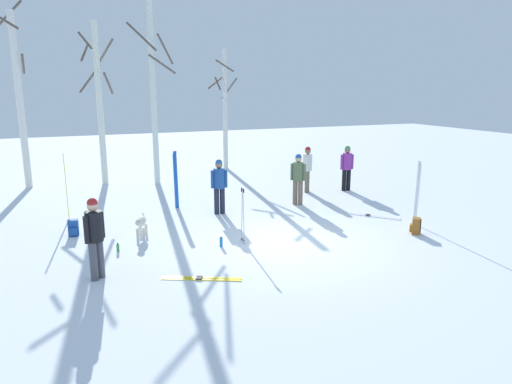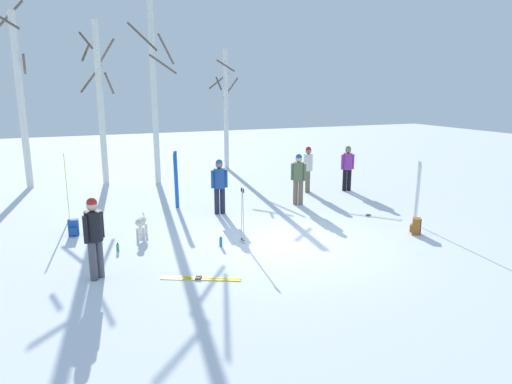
{
  "view_description": "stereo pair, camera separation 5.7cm",
  "coord_description": "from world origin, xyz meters",
  "px_view_note": "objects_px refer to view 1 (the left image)",
  "views": [
    {
      "loc": [
        -5.01,
        -9.97,
        3.87
      ],
      "look_at": [
        -0.19,
        1.64,
        1.0
      ],
      "focal_mm": 32.39,
      "sensor_mm": 36.0,
      "label": 1
    },
    {
      "loc": [
        -4.96,
        -9.99,
        3.87
      ],
      "look_at": [
        -0.19,
        1.64,
        1.0
      ],
      "focal_mm": 32.39,
      "sensor_mm": 36.0,
      "label": 2
    }
  ],
  "objects_px": {
    "backpack_1": "(73,228)",
    "person_4": "(95,233)",
    "dog": "(141,223)",
    "birch_tree_1": "(19,97)",
    "person_0": "(347,165)",
    "person_3": "(298,176)",
    "birch_tree_2": "(99,101)",
    "person_2": "(307,166)",
    "birch_tree_3": "(154,92)",
    "ski_pair_lying_0": "(369,216)",
    "ski_pair_lying_1": "(201,279)",
    "water_bottle_0": "(221,242)",
    "ski_pair_planted_2": "(66,187)",
    "water_bottle_1": "(118,247)",
    "birch_tree_4": "(225,108)",
    "ski_pair_planted_0": "(417,193)",
    "person_1": "(219,183)",
    "ski_pair_planted_1": "(176,180)",
    "ski_poles_0": "(243,214)",
    "backpack_0": "(416,226)"
  },
  "relations": [
    {
      "from": "person_4",
      "to": "birch_tree_2",
      "type": "bearing_deg",
      "value": 84.31
    },
    {
      "from": "ski_poles_0",
      "to": "birch_tree_2",
      "type": "xyz_separation_m",
      "value": [
        -2.59,
        8.97,
        2.59
      ]
    },
    {
      "from": "person_0",
      "to": "ski_pair_lying_0",
      "type": "height_order",
      "value": "person_0"
    },
    {
      "from": "person_4",
      "to": "ski_pair_planted_2",
      "type": "distance_m",
      "value": 4.98
    },
    {
      "from": "dog",
      "to": "water_bottle_0",
      "type": "distance_m",
      "value": 2.31
    },
    {
      "from": "ski_pair_planted_2",
      "to": "backpack_1",
      "type": "xyz_separation_m",
      "value": [
        0.09,
        -1.75,
        -0.78
      ]
    },
    {
      "from": "person_2",
      "to": "person_1",
      "type": "bearing_deg",
      "value": -157.36
    },
    {
      "from": "dog",
      "to": "ski_pair_planted_0",
      "type": "height_order",
      "value": "ski_pair_planted_0"
    },
    {
      "from": "person_0",
      "to": "birch_tree_3",
      "type": "distance_m",
      "value": 8.04
    },
    {
      "from": "person_4",
      "to": "ski_poles_0",
      "type": "bearing_deg",
      "value": 15.25
    },
    {
      "from": "person_3",
      "to": "ski_pair_planted_2",
      "type": "height_order",
      "value": "ski_pair_planted_2"
    },
    {
      "from": "person_4",
      "to": "birch_tree_1",
      "type": "distance_m",
      "value": 10.76
    },
    {
      "from": "person_3",
      "to": "birch_tree_2",
      "type": "relative_size",
      "value": 0.27
    },
    {
      "from": "person_4",
      "to": "ski_pair_lying_0",
      "type": "bearing_deg",
      "value": 12.48
    },
    {
      "from": "person_2",
      "to": "birch_tree_2",
      "type": "height_order",
      "value": "birch_tree_2"
    },
    {
      "from": "backpack_1",
      "to": "person_4",
      "type": "bearing_deg",
      "value": -83.15
    },
    {
      "from": "dog",
      "to": "birch_tree_1",
      "type": "height_order",
      "value": "birch_tree_1"
    },
    {
      "from": "person_1",
      "to": "ski_pair_planted_2",
      "type": "height_order",
      "value": "ski_pair_planted_2"
    },
    {
      "from": "person_0",
      "to": "birch_tree_1",
      "type": "xyz_separation_m",
      "value": [
        -11.22,
        5.2,
        2.5
      ]
    },
    {
      "from": "birch_tree_1",
      "to": "person_0",
      "type": "bearing_deg",
      "value": -24.86
    },
    {
      "from": "person_0",
      "to": "person_4",
      "type": "height_order",
      "value": "same"
    },
    {
      "from": "birch_tree_3",
      "to": "ski_pair_lying_1",
      "type": "bearing_deg",
      "value": -95.85
    },
    {
      "from": "ski_pair_lying_0",
      "to": "person_3",
      "type": "bearing_deg",
      "value": 122.84
    },
    {
      "from": "dog",
      "to": "ski_poles_0",
      "type": "bearing_deg",
      "value": -32.09
    },
    {
      "from": "person_0",
      "to": "ski_pair_lying_1",
      "type": "relative_size",
      "value": 1.09
    },
    {
      "from": "ski_pair_lying_1",
      "to": "ski_pair_lying_0",
      "type": "bearing_deg",
      "value": 23.31
    },
    {
      "from": "person_0",
      "to": "person_1",
      "type": "distance_m",
      "value": 5.64
    },
    {
      "from": "ski_pair_lying_0",
      "to": "water_bottle_0",
      "type": "height_order",
      "value": "water_bottle_0"
    },
    {
      "from": "person_3",
      "to": "water_bottle_0",
      "type": "height_order",
      "value": "person_3"
    },
    {
      "from": "person_3",
      "to": "birch_tree_2",
      "type": "height_order",
      "value": "birch_tree_2"
    },
    {
      "from": "birch_tree_1",
      "to": "backpack_0",
      "type": "bearing_deg",
      "value": -46.32
    },
    {
      "from": "ski_pair_planted_2",
      "to": "birch_tree_3",
      "type": "bearing_deg",
      "value": 50.5
    },
    {
      "from": "person_4",
      "to": "birch_tree_1",
      "type": "relative_size",
      "value": 0.24
    },
    {
      "from": "water_bottle_1",
      "to": "birch_tree_2",
      "type": "relative_size",
      "value": 0.04
    },
    {
      "from": "dog",
      "to": "ski_pair_lying_1",
      "type": "height_order",
      "value": "dog"
    },
    {
      "from": "birch_tree_2",
      "to": "birch_tree_3",
      "type": "height_order",
      "value": "birch_tree_3"
    },
    {
      "from": "ski_pair_planted_0",
      "to": "ski_pair_planted_1",
      "type": "height_order",
      "value": "ski_pair_planted_1"
    },
    {
      "from": "person_1",
      "to": "ski_pair_planted_1",
      "type": "distance_m",
      "value": 1.62
    },
    {
      "from": "backpack_0",
      "to": "birch_tree_2",
      "type": "height_order",
      "value": "birch_tree_2"
    },
    {
      "from": "person_3",
      "to": "birch_tree_3",
      "type": "height_order",
      "value": "birch_tree_3"
    },
    {
      "from": "water_bottle_1",
      "to": "birch_tree_4",
      "type": "bearing_deg",
      "value": 58.37
    },
    {
      "from": "person_2",
      "to": "ski_pair_planted_0",
      "type": "height_order",
      "value": "ski_pair_planted_0"
    },
    {
      "from": "ski_pair_lying_0",
      "to": "ski_pair_lying_1",
      "type": "bearing_deg",
      "value": -156.69
    },
    {
      "from": "person_2",
      "to": "ski_pair_planted_2",
      "type": "distance_m",
      "value": 8.38
    },
    {
      "from": "dog",
      "to": "ski_pair_lying_0",
      "type": "bearing_deg",
      "value": -5.44
    },
    {
      "from": "birch_tree_1",
      "to": "birch_tree_3",
      "type": "bearing_deg",
      "value": -13.34
    },
    {
      "from": "dog",
      "to": "birch_tree_3",
      "type": "bearing_deg",
      "value": 75.71
    },
    {
      "from": "person_2",
      "to": "dog",
      "type": "relative_size",
      "value": 1.99
    },
    {
      "from": "person_2",
      "to": "ski_pair_planted_0",
      "type": "xyz_separation_m",
      "value": [
        0.84,
        -4.92,
        -0.06
      ]
    },
    {
      "from": "birch_tree_3",
      "to": "birch_tree_2",
      "type": "bearing_deg",
      "value": 158.28
    }
  ]
}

